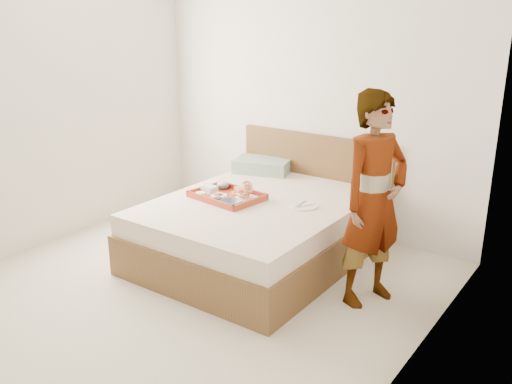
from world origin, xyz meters
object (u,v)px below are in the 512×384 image
object	(u,v)px
bed	(258,230)
tray	(227,195)
person	(374,200)
dinner_plate	(304,206)

from	to	relation	value
bed	tray	xyz separation A→B (m)	(-0.27, -0.09, 0.29)
tray	person	distance (m)	1.40
person	bed	bearing A→B (deg)	105.22
tray	dinner_plate	distance (m)	0.69
tray	bed	bearing A→B (deg)	26.82
bed	dinner_plate	world-z (taller)	dinner_plate
bed	tray	bearing A→B (deg)	-160.58
tray	dinner_plate	xyz separation A→B (m)	(0.66, 0.20, -0.02)
tray	dinner_plate	bearing A→B (deg)	24.63
bed	person	size ratio (longest dim) A/B	1.26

